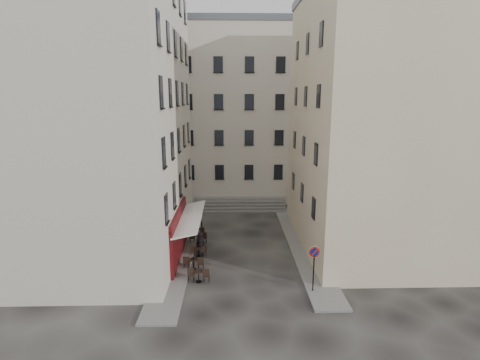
{
  "coord_description": "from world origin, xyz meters",
  "views": [
    {
      "loc": [
        -0.78,
        -23.33,
        10.95
      ],
      "look_at": [
        -0.14,
        4.0,
        4.88
      ],
      "focal_mm": 28.0,
      "sensor_mm": 36.0,
      "label": 1
    }
  ],
  "objects_px": {
    "no_parking_sign": "(314,260)",
    "bistro_table_a": "(199,275)",
    "bistro_table_b": "(194,263)",
    "pedestrian": "(201,244)"
  },
  "relations": [
    {
      "from": "bistro_table_a",
      "to": "bistro_table_b",
      "type": "bearing_deg",
      "value": 105.75
    },
    {
      "from": "bistro_table_b",
      "to": "bistro_table_a",
      "type": "bearing_deg",
      "value": -74.25
    },
    {
      "from": "bistro_table_a",
      "to": "pedestrian",
      "type": "bearing_deg",
      "value": 92.76
    },
    {
      "from": "bistro_table_b",
      "to": "pedestrian",
      "type": "height_order",
      "value": "pedestrian"
    },
    {
      "from": "pedestrian",
      "to": "no_parking_sign",
      "type": "bearing_deg",
      "value": 146.08
    },
    {
      "from": "no_parking_sign",
      "to": "bistro_table_b",
      "type": "height_order",
      "value": "no_parking_sign"
    },
    {
      "from": "bistro_table_a",
      "to": "bistro_table_b",
      "type": "distance_m",
      "value": 1.71
    },
    {
      "from": "no_parking_sign",
      "to": "bistro_table_a",
      "type": "distance_m",
      "value": 6.94
    },
    {
      "from": "no_parking_sign",
      "to": "pedestrian",
      "type": "distance_m",
      "value": 8.79
    },
    {
      "from": "no_parking_sign",
      "to": "bistro_table_a",
      "type": "xyz_separation_m",
      "value": [
        -6.63,
        1.38,
        -1.51
      ]
    }
  ]
}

